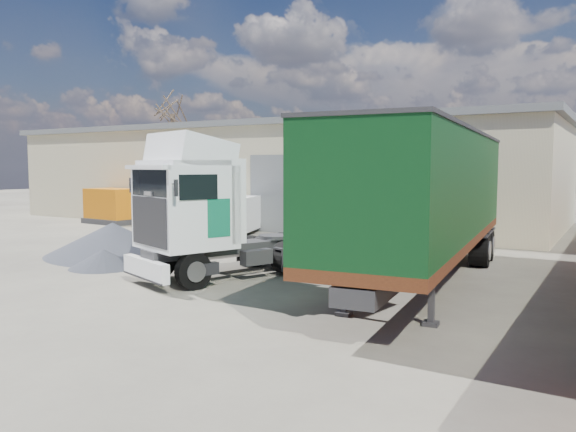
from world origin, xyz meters
The scene contains 8 objects.
ground centered at (0.00, 0.00, 0.00)m, with size 120.00×120.00×0.00m, color #292721.
warehouse centered at (-6.00, 16.00, 2.66)m, with size 30.60×12.60×5.42m.
bare_tree centered at (-18.00, 20.00, 7.92)m, with size 4.00×4.00×9.60m.
tractor_unit centered at (1.60, -0.07, 1.65)m, with size 4.10×6.14×3.93m.
box_trailer centered at (6.87, 2.21, 2.40)m, with size 3.68×12.03×3.94m.
panel_van centered at (-3.82, 8.40, 0.88)m, with size 2.90×4.49×1.71m.
orange_skip centered at (-12.43, 9.04, 0.82)m, with size 3.17×2.14×1.88m.
gravel_heap centered at (-3.84, 1.35, 0.53)m, with size 7.00×7.00×1.14m.
Camera 1 is at (11.18, -11.99, 3.04)m, focal length 35.00 mm.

